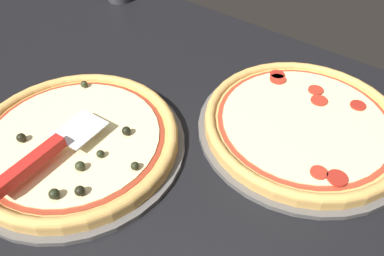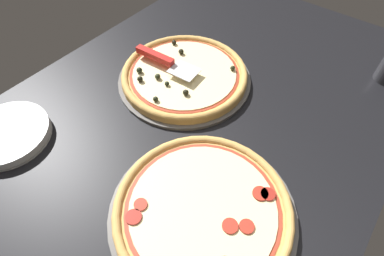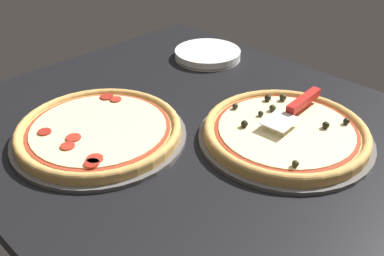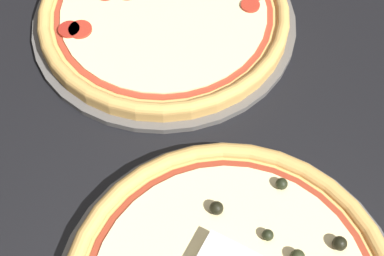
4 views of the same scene
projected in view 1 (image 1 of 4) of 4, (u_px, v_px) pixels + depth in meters
The scene contains 6 objects.
ground_plane at pixel (136, 133), 76.91cm from camera, with size 146.30×101.37×3.60cm, color black.
pizza_pan_front at pixel (77, 146), 71.06cm from camera, with size 41.13×41.13×1.00cm, color #565451.
pizza_front at pixel (75, 139), 69.71cm from camera, with size 38.66×38.66×3.93cm.
pizza_pan_back at pixel (302, 129), 74.43cm from camera, with size 41.39×41.39×1.00cm, color #565451.
pizza_back at pixel (304, 122), 73.15cm from camera, with size 38.91×38.91×2.66cm.
serving_spatula at pixel (40, 157), 62.03cm from camera, with size 7.26×22.10×2.00cm.
Camera 1 is at (42.54, -36.08, 52.40)cm, focal length 35.00 mm.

